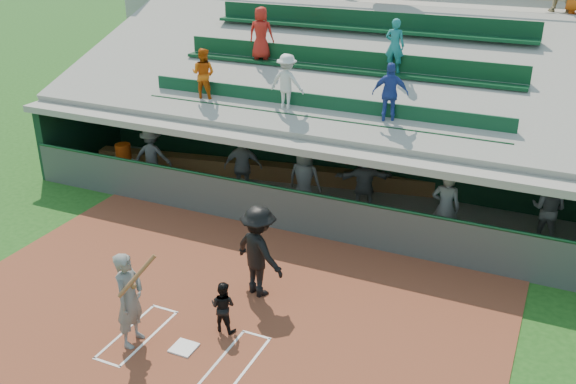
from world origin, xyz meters
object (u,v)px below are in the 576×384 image
at_px(home_plate, 184,348).
at_px(catcher, 223,306).
at_px(water_cooler, 123,152).
at_px(batter_at_plate, 130,299).
at_px(white_table, 122,169).

height_order(home_plate, catcher, catcher).
xyz_separation_m(home_plate, water_cooler, (-5.86, 5.99, 0.85)).
height_order(home_plate, batter_at_plate, batter_at_plate).
height_order(home_plate, water_cooler, water_cooler).
relative_size(batter_at_plate, water_cooler, 4.38).
bearing_deg(batter_at_plate, white_table, 129.08).
relative_size(white_table, water_cooler, 1.60).
relative_size(batter_at_plate, white_table, 2.73).
distance_m(batter_at_plate, water_cooler, 7.92).
bearing_deg(water_cooler, batter_at_plate, -51.53).
distance_m(catcher, white_table, 8.11).
xyz_separation_m(batter_at_plate, water_cooler, (-4.92, 6.20, -0.06)).
xyz_separation_m(home_plate, catcher, (0.38, 0.81, 0.50)).
relative_size(home_plate, water_cooler, 0.96).
xyz_separation_m(home_plate, white_table, (-5.92, 5.92, 0.32)).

